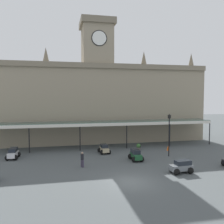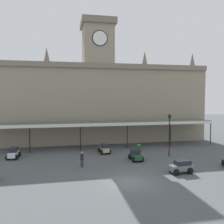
{
  "view_description": "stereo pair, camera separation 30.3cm",
  "coord_description": "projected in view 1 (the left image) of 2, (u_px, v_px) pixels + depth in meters",
  "views": [
    {
      "loc": [
        -5.94,
        -19.88,
        7.62
      ],
      "look_at": [
        0.0,
        7.8,
        5.75
      ],
      "focal_mm": 38.21,
      "sensor_mm": 36.0,
      "label": 1
    },
    {
      "loc": [
        -5.64,
        -19.95,
        7.62
      ],
      "look_at": [
        0.0,
        7.8,
        5.75
      ],
      "focal_mm": 38.21,
      "sensor_mm": 36.0,
      "label": 2
    }
  ],
  "objects": [
    {
      "name": "car_grey_estate",
      "position": [
        181.0,
        167.0,
        23.66
      ],
      "size": [
        2.31,
        1.66,
        1.27
      ],
      "color": "slate",
      "rests_on": "ground"
    },
    {
      "name": "traffic_cone",
      "position": [
        168.0,
        148.0,
        33.54
      ],
      "size": [
        0.4,
        0.4,
        0.67
      ],
      "primitive_type": "cone",
      "color": "orange",
      "rests_on": "ground"
    },
    {
      "name": "victorian_lamppost",
      "position": [
        169.0,
        130.0,
        30.06
      ],
      "size": [
        0.3,
        0.3,
        5.41
      ],
      "color": "black",
      "rests_on": "ground"
    },
    {
      "name": "car_beige_sedan",
      "position": [
        104.0,
        149.0,
        31.87
      ],
      "size": [
        1.63,
        2.12,
        1.19
      ],
      "color": "tan",
      "rests_on": "ground"
    },
    {
      "name": "pedestrian_crossing_forecourt",
      "position": [
        82.0,
        159.0,
        25.52
      ],
      "size": [
        0.34,
        0.34,
        1.67
      ],
      "color": "#3F384C",
      "rests_on": "ground"
    },
    {
      "name": "planter_near_kerb",
      "position": [
        138.0,
        147.0,
        33.59
      ],
      "size": [
        0.6,
        0.6,
        0.96
      ],
      "color": "#47423D",
      "rests_on": "ground"
    },
    {
      "name": "car_white_estate",
      "position": [
        13.0,
        154.0,
        29.12
      ],
      "size": [
        1.59,
        2.28,
        1.27
      ],
      "color": "silver",
      "rests_on": "ground"
    },
    {
      "name": "entrance_canopy",
      "position": [
        102.0,
        123.0,
        35.17
      ],
      "size": [
        34.08,
        3.26,
        3.88
      ],
      "color": "#38564C",
      "rests_on": "ground"
    },
    {
      "name": "station_building",
      "position": [
        97.0,
        99.0,
        39.89
      ],
      "size": [
        36.39,
        5.75,
        20.0
      ],
      "color": "gray",
      "rests_on": "ground"
    },
    {
      "name": "car_green_estate",
      "position": [
        136.0,
        156.0,
        28.36
      ],
      "size": [
        1.55,
        2.26,
        1.27
      ],
      "color": "#1E512D",
      "rests_on": "ground"
    },
    {
      "name": "ground_plane",
      "position": [
        130.0,
        182.0,
        21.15
      ],
      "size": [
        140.0,
        140.0,
        0.0
      ],
      "primitive_type": "plane",
      "color": "#4B5152"
    }
  ]
}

